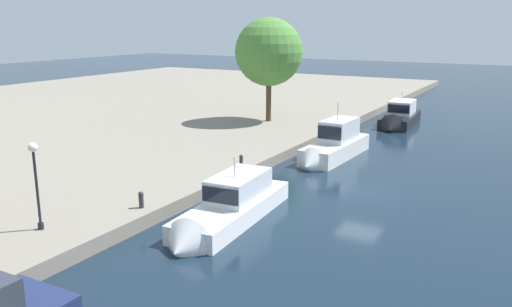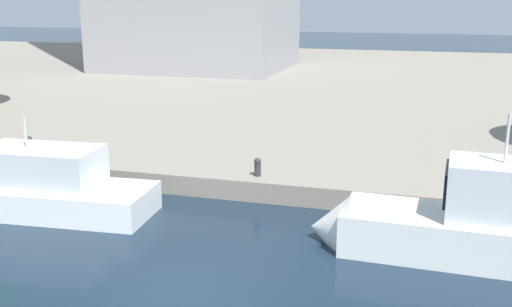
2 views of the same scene
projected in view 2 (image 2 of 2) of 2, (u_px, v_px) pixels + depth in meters
name	position (u px, v px, depth m)	size (l,w,h in m)	color
ground_plane	(181.00, 298.00, 14.76)	(220.00, 220.00, 0.00)	#142333
dock_promenade	(361.00, 86.00, 46.90)	(120.00, 55.00, 0.74)	gray
motor_yacht_1	(10.00, 193.00, 20.73)	(9.86, 3.21, 4.19)	white
motor_yacht_2	(473.00, 231.00, 16.82)	(9.00, 2.65, 4.84)	silver
mooring_bollard_0	(258.00, 166.00, 22.03)	(0.26, 0.26, 0.68)	#2D2D33
mooring_bollard_1	(29.00, 145.00, 24.70)	(0.27, 0.27, 0.85)	#2D2D33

